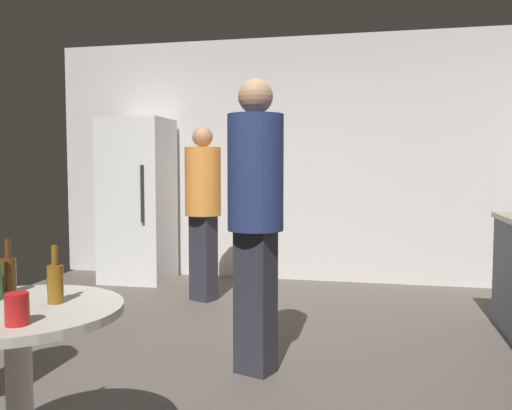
% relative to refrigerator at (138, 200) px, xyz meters
% --- Properties ---
extents(ground_plane, '(5.20, 5.20, 0.10)m').
position_rel_refrigerator_xyz_m(ground_plane, '(1.56, -2.20, -0.95)').
color(ground_plane, '#5B544C').
extents(wall_back, '(5.32, 0.06, 2.70)m').
position_rel_refrigerator_xyz_m(wall_back, '(1.56, 0.43, 0.45)').
color(wall_back, silver).
rests_on(wall_back, ground_plane).
extents(refrigerator, '(0.70, 0.68, 1.80)m').
position_rel_refrigerator_xyz_m(refrigerator, '(0.00, 0.00, 0.00)').
color(refrigerator, white).
rests_on(refrigerator, ground_plane).
extents(foreground_table, '(0.80, 0.80, 0.73)m').
position_rel_refrigerator_xyz_m(foreground_table, '(1.23, -3.78, -0.27)').
color(foreground_table, beige).
rests_on(foreground_table, ground_plane).
extents(beer_bottle_amber, '(0.06, 0.06, 0.23)m').
position_rel_refrigerator_xyz_m(beer_bottle_amber, '(1.34, -3.70, -0.08)').
color(beer_bottle_amber, '#8C5919').
rests_on(beer_bottle_amber, foreground_table).
extents(beer_bottle_brown, '(0.06, 0.06, 0.23)m').
position_rel_refrigerator_xyz_m(beer_bottle_brown, '(1.05, -3.59, -0.08)').
color(beer_bottle_brown, '#593314').
rests_on(beer_bottle_brown, foreground_table).
extents(plastic_cup_red, '(0.08, 0.08, 0.11)m').
position_rel_refrigerator_xyz_m(plastic_cup_red, '(1.38, -3.99, -0.11)').
color(plastic_cup_red, red).
rests_on(plastic_cup_red, foreground_table).
extents(person_in_navy_shirt, '(0.44, 0.44, 1.80)m').
position_rel_refrigerator_xyz_m(person_in_navy_shirt, '(1.86, -2.38, 0.16)').
color(person_in_navy_shirt, '#2D2D38').
rests_on(person_in_navy_shirt, ground_plane).
extents(person_in_orange_shirt, '(0.45, 0.45, 1.65)m').
position_rel_refrigerator_xyz_m(person_in_orange_shirt, '(0.99, -0.71, 0.06)').
color(person_in_orange_shirt, '#2D2D38').
rests_on(person_in_orange_shirt, ground_plane).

